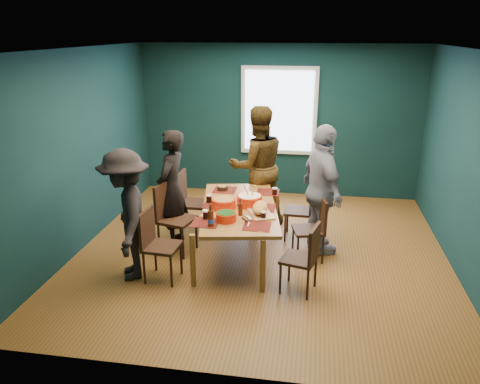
% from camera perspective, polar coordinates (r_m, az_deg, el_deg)
% --- Properties ---
extents(room, '(5.01, 5.01, 2.71)m').
position_cam_1_polar(room, '(6.34, 3.09, 5.03)').
color(room, brown).
rests_on(room, ground).
extents(dining_table, '(1.27, 2.03, 0.72)m').
position_cam_1_polar(dining_table, '(6.18, -0.09, -2.34)').
color(dining_table, olive).
rests_on(dining_table, floor).
extents(chair_left_far, '(0.43, 0.43, 0.94)m').
position_cam_1_polar(chair_left_far, '(7.02, -6.27, -0.66)').
color(chair_left_far, black).
rests_on(chair_left_far, floor).
extents(chair_left_mid, '(0.53, 0.53, 0.97)m').
position_cam_1_polar(chair_left_mid, '(6.44, -8.42, -2.48)').
color(chair_left_mid, black).
rests_on(chair_left_mid, floor).
extents(chair_left_near, '(0.43, 0.43, 0.89)m').
position_cam_1_polar(chair_left_near, '(5.77, -10.32, -5.72)').
color(chair_left_near, black).
rests_on(chair_left_near, floor).
extents(chair_right_far, '(0.41, 0.41, 0.88)m').
position_cam_1_polar(chair_right_far, '(6.81, 7.87, -1.68)').
color(chair_right_far, black).
rests_on(chair_right_far, floor).
extents(chair_right_mid, '(0.47, 0.47, 0.86)m').
position_cam_1_polar(chair_right_mid, '(6.24, 9.09, -3.89)').
color(chair_right_mid, black).
rests_on(chair_right_mid, floor).
extents(chair_right_near, '(0.47, 0.47, 0.84)m').
position_cam_1_polar(chair_right_near, '(5.45, 8.04, -7.48)').
color(chair_right_near, black).
rests_on(chair_right_near, floor).
extents(person_far_left, '(0.44, 0.63, 1.66)m').
position_cam_1_polar(person_far_left, '(6.55, -8.33, 0.36)').
color(person_far_left, black).
rests_on(person_far_left, floor).
extents(person_back, '(1.11, 1.00, 1.86)m').
position_cam_1_polar(person_back, '(7.20, 2.14, 3.15)').
color(person_back, black).
rests_on(person_back, floor).
extents(person_right, '(0.82, 1.13, 1.78)m').
position_cam_1_polar(person_right, '(6.32, 9.96, 0.18)').
color(person_right, silver).
rests_on(person_right, floor).
extents(person_near_left, '(0.97, 1.20, 1.62)m').
position_cam_1_polar(person_near_left, '(5.78, -13.68, -2.77)').
color(person_near_left, black).
rests_on(person_near_left, floor).
extents(bowl_salad, '(0.31, 0.31, 0.13)m').
position_cam_1_polar(bowl_salad, '(6.07, -2.02, -1.37)').
color(bowl_salad, red).
rests_on(bowl_salad, dining_table).
extents(bowl_dumpling, '(0.34, 0.34, 0.31)m').
position_cam_1_polar(bowl_dumpling, '(6.17, 1.16, -0.96)').
color(bowl_dumpling, red).
rests_on(bowl_dumpling, dining_table).
extents(bowl_herbs, '(0.25, 0.25, 0.11)m').
position_cam_1_polar(bowl_herbs, '(5.68, -1.71, -2.97)').
color(bowl_herbs, red).
rests_on(bowl_herbs, dining_table).
extents(cutting_board, '(0.44, 0.66, 0.14)m').
position_cam_1_polar(cutting_board, '(5.90, 2.44, -2.04)').
color(cutting_board, tan).
rests_on(cutting_board, dining_table).
extents(small_bowl, '(0.15, 0.15, 0.06)m').
position_cam_1_polar(small_bowl, '(6.76, -2.14, 0.51)').
color(small_bowl, black).
rests_on(small_bowl, dining_table).
extents(beer_bottle_a, '(0.08, 0.08, 0.28)m').
position_cam_1_polar(beer_bottle_a, '(5.51, -3.59, -3.23)').
color(beer_bottle_a, '#481D0C').
rests_on(beer_bottle_a, dining_table).
extents(beer_bottle_b, '(0.06, 0.06, 0.22)m').
position_cam_1_polar(beer_bottle_b, '(5.83, 0.05, -2.05)').
color(beer_bottle_b, '#481D0C').
rests_on(beer_bottle_b, dining_table).
extents(cola_glass_a, '(0.08, 0.08, 0.11)m').
position_cam_1_polar(cola_glass_a, '(5.74, -4.19, -2.72)').
color(cola_glass_a, black).
rests_on(cola_glass_a, dining_table).
extents(cola_glass_b, '(0.07, 0.07, 0.10)m').
position_cam_1_polar(cola_glass_b, '(5.74, 2.87, -2.80)').
color(cola_glass_b, black).
rests_on(cola_glass_b, dining_table).
extents(cola_glass_c, '(0.07, 0.07, 0.10)m').
position_cam_1_polar(cola_glass_c, '(6.58, 4.23, 0.13)').
color(cola_glass_c, black).
rests_on(cola_glass_c, dining_table).
extents(cola_glass_d, '(0.08, 0.08, 0.11)m').
position_cam_1_polar(cola_glass_d, '(6.28, -3.80, -0.77)').
color(cola_glass_d, black).
rests_on(cola_glass_d, dining_table).
extents(napkin_a, '(0.14, 0.14, 0.00)m').
position_cam_1_polar(napkin_a, '(6.21, 3.50, -1.58)').
color(napkin_a, '#DE6B5D').
rests_on(napkin_a, dining_table).
extents(napkin_b, '(0.17, 0.17, 0.00)m').
position_cam_1_polar(napkin_b, '(5.89, -3.99, -2.76)').
color(napkin_b, '#DE6B5D').
rests_on(napkin_b, dining_table).
extents(napkin_c, '(0.20, 0.20, 0.00)m').
position_cam_1_polar(napkin_c, '(5.46, 2.76, -4.57)').
color(napkin_c, '#DE6B5D').
rests_on(napkin_c, dining_table).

